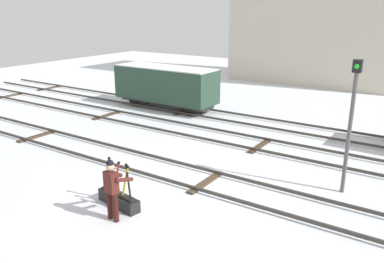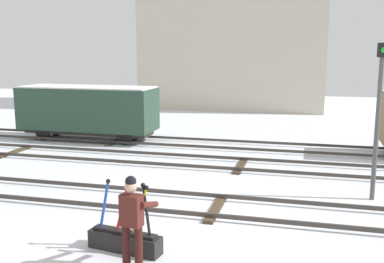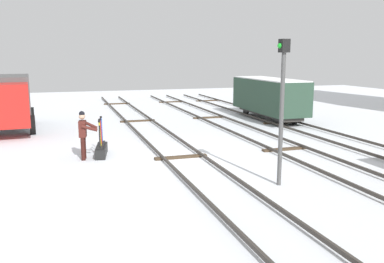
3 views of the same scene
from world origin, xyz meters
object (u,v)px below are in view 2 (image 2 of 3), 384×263
signal_post (379,106)px  freight_car_far_end (88,109)px  switch_lever_frame (125,239)px  rail_worker (132,217)px

signal_post → freight_car_far_end: signal_post is taller
freight_car_far_end → signal_post: bearing=-25.8°
switch_lever_frame → signal_post: (5.16, 4.51, 2.24)m
switch_lever_frame → freight_car_far_end: (-5.91, 10.04, 1.12)m
rail_worker → freight_car_far_end: (-6.34, 10.67, 0.38)m
switch_lever_frame → freight_car_far_end: bearing=130.0°
signal_post → freight_car_far_end: 12.43m
rail_worker → freight_car_far_end: bearing=130.2°
rail_worker → switch_lever_frame: bearing=133.2°
switch_lever_frame → rail_worker: (0.42, -0.63, 0.73)m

